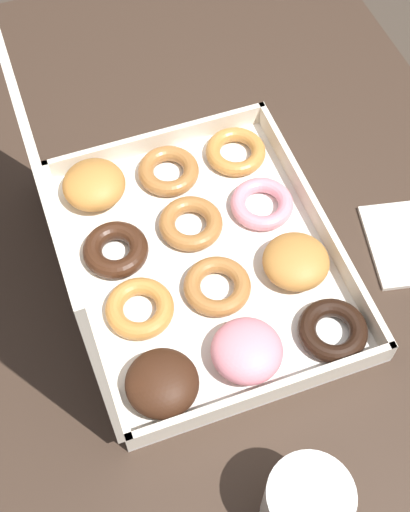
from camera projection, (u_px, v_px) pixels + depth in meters
name	position (u px, v px, depth m)	size (l,w,h in m)	color
ground_plane	(195.00, 418.00, 1.53)	(8.00, 8.00, 0.00)	#42382D
dining_table	(190.00, 270.00, 1.00)	(1.02, 0.81, 0.73)	#38281E
donut_box	(174.00, 254.00, 0.83)	(0.39, 0.32, 0.33)	silver
coffee_mug	(306.00, 506.00, 0.68)	(0.08, 0.08, 0.09)	white
paper_napkin	(399.00, 244.00, 0.89)	(0.14, 0.10, 0.01)	silver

